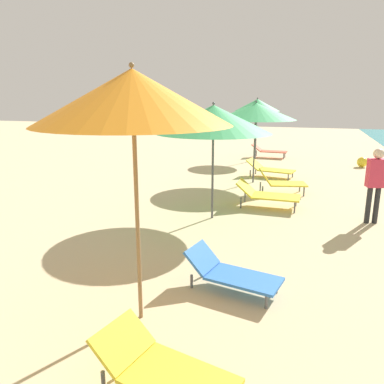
# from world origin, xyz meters

# --- Properties ---
(umbrella_fourth) EXTENTS (2.18, 2.18, 3.04)m
(umbrella_fourth) POSITION_xyz_m (-0.06, 12.27, 2.67)
(umbrella_fourth) COLOR olive
(umbrella_fourth) RESTS_ON ground
(lounger_fourth_shoreside) EXTENTS (1.42, 0.83, 0.56)m
(lounger_fourth_shoreside) POSITION_xyz_m (0.87, 13.28, 0.27)
(lounger_fourth_shoreside) COLOR blue
(lounger_fourth_shoreside) RESTS_ON ground
(lounger_fourth_inland) EXTENTS (1.40, 0.88, 0.59)m
(lounger_fourth_inland) POSITION_xyz_m (0.68, 11.12, 0.32)
(lounger_fourth_inland) COLOR yellow
(lounger_fourth_inland) RESTS_ON ground
(umbrella_fifth) EXTENTS (2.52, 2.52, 2.57)m
(umbrella_fifth) POSITION_xyz_m (-0.18, 16.37, 2.21)
(umbrella_fifth) COLOR #4C4C51
(umbrella_fifth) RESTS_ON ground
(lounger_fifth_shoreside) EXTENTS (1.54, 0.70, 0.64)m
(lounger_fifth_shoreside) POSITION_xyz_m (0.90, 17.59, 0.34)
(lounger_fifth_shoreside) COLOR yellow
(lounger_fifth_shoreside) RESTS_ON ground
(umbrella_sixth) EXTENTS (2.47, 2.47, 2.55)m
(umbrella_sixth) POSITION_xyz_m (0.19, 20.27, 2.23)
(umbrella_sixth) COLOR #4C4C51
(umbrella_sixth) RESTS_ON ground
(lounger_sixth_shoreside) EXTENTS (1.68, 0.96, 0.57)m
(lounger_sixth_shoreside) POSITION_xyz_m (0.60, 21.29, 0.29)
(lounger_sixth_shoreside) COLOR yellow
(lounger_sixth_shoreside) RESTS_ON ground
(lounger_sixth_inland) EXTENTS (1.41, 0.92, 0.68)m
(lounger_sixth_inland) POSITION_xyz_m (1.13, 19.05, 0.34)
(lounger_sixth_inland) COLOR yellow
(lounger_sixth_inland) RESTS_ON ground
(umbrella_farthest) EXTENTS (1.87, 1.87, 2.64)m
(umbrella_farthest) POSITION_xyz_m (-0.34, 24.51, 2.33)
(umbrella_farthest) COLOR #4C4C51
(umbrella_farthest) RESTS_ON ground
(lounger_farthest_shoreside) EXTENTS (1.58, 0.66, 0.60)m
(lounger_farthest_shoreside) POSITION_xyz_m (0.12, 25.53, 0.32)
(lounger_farthest_shoreside) COLOR #D8593F
(lounger_farthest_shoreside) RESTS_ON ground
(person_walking_near) EXTENTS (0.40, 0.30, 1.63)m
(person_walking_near) POSITION_xyz_m (3.21, 17.05, 0.99)
(person_walking_near) COLOR #262628
(person_walking_near) RESTS_ON ground
(beach_ball) EXTENTS (0.39, 0.39, 0.39)m
(beach_ball) POSITION_xyz_m (3.86, 24.21, 0.20)
(beach_ball) COLOR yellow
(beach_ball) RESTS_ON ground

